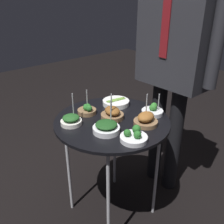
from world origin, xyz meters
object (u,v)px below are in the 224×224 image
at_px(bowl_broccoli_front_left, 153,111).
at_px(bowl_broccoli_front_right, 87,110).
at_px(bowl_spinach_front_center, 106,127).
at_px(serving_cart, 112,127).
at_px(bowl_roast_center, 112,114).
at_px(bowl_broccoli_back_left, 134,136).
at_px(waiter_figure, 175,50).
at_px(bowl_roast_back_right, 146,120).
at_px(bowl_spinach_far_rim, 71,120).
at_px(bowl_asparagus_mid_left, 116,102).

bearing_deg(bowl_broccoli_front_left, bowl_broccoli_front_right, -131.88).
xyz_separation_m(bowl_broccoli_front_right, bowl_spinach_front_center, (0.25, -0.06, 0.00)).
relative_size(serving_cart, bowl_roast_center, 4.28).
bearing_deg(bowl_broccoli_front_left, bowl_spinach_front_center, -93.17).
distance_m(serving_cart, bowl_spinach_front_center, 0.17).
xyz_separation_m(bowl_broccoli_back_left, bowl_spinach_front_center, (-0.16, -0.05, 0.01)).
relative_size(bowl_broccoli_front_right, waiter_figure, 0.09).
relative_size(bowl_roast_center, waiter_figure, 0.10).
xyz_separation_m(serving_cart, bowl_spinach_front_center, (0.09, -0.12, 0.08)).
height_order(serving_cart, bowl_roast_center, bowl_roast_center).
height_order(bowl_roast_back_right, waiter_figure, waiter_figure).
bearing_deg(bowl_spinach_far_rim, bowl_roast_center, 66.82).
xyz_separation_m(bowl_broccoli_back_left, waiter_figure, (-0.22, 0.59, 0.33)).
height_order(bowl_broccoli_back_left, bowl_spinach_far_rim, bowl_spinach_far_rim).
bearing_deg(bowl_spinach_far_rim, bowl_roast_back_right, 48.67).
distance_m(bowl_roast_back_right, bowl_spinach_far_rim, 0.43).
height_order(bowl_roast_center, bowl_broccoli_front_left, bowl_roast_center).
bearing_deg(waiter_figure, serving_cart, -92.89).
height_order(bowl_broccoli_back_left, bowl_spinach_front_center, bowl_spinach_front_center).
bearing_deg(bowl_spinach_far_rim, bowl_broccoli_back_left, 22.74).
relative_size(serving_cart, bowl_spinach_front_center, 4.28).
xyz_separation_m(bowl_broccoli_back_left, bowl_broccoli_front_left, (-0.14, 0.31, 0.00)).
bearing_deg(bowl_spinach_front_center, bowl_roast_center, 127.73).
bearing_deg(waiter_figure, bowl_broccoli_front_left, -73.46).
bearing_deg(bowl_spinach_front_center, serving_cart, 127.04).
xyz_separation_m(bowl_spinach_front_center, bowl_spinach_far_rim, (-0.20, -0.10, -0.00)).
bearing_deg(bowl_asparagus_mid_left, waiter_figure, 64.28).
bearing_deg(bowl_asparagus_mid_left, bowl_broccoli_back_left, -30.14).
distance_m(bowl_broccoli_front_right, bowl_roast_back_right, 0.38).
height_order(serving_cart, waiter_figure, waiter_figure).
bearing_deg(bowl_broccoli_front_left, bowl_roast_center, -117.95).
xyz_separation_m(bowl_roast_center, bowl_broccoli_back_left, (0.26, -0.08, -0.01)).
height_order(bowl_roast_center, bowl_roast_back_right, same).
xyz_separation_m(bowl_broccoli_front_right, waiter_figure, (0.19, 0.59, 0.32)).
bearing_deg(bowl_broccoli_front_right, waiter_figure, 72.07).
xyz_separation_m(bowl_roast_center, bowl_roast_back_right, (0.19, 0.09, 0.00)).
relative_size(bowl_roast_back_right, bowl_broccoli_front_left, 1.30).
xyz_separation_m(bowl_broccoli_back_left, bowl_spinach_far_rim, (-0.36, -0.15, 0.00)).
xyz_separation_m(bowl_roast_back_right, bowl_spinach_far_rim, (-0.28, -0.32, -0.01)).
xyz_separation_m(bowl_broccoli_front_right, bowl_spinach_far_rim, (0.05, -0.15, 0.00)).
xyz_separation_m(serving_cart, bowl_broccoli_front_left, (0.11, 0.24, 0.08)).
distance_m(bowl_roast_center, bowl_asparagus_mid_left, 0.20).
distance_m(bowl_asparagus_mid_left, bowl_spinach_far_rim, 0.38).
xyz_separation_m(bowl_roast_center, bowl_broccoli_front_left, (0.12, 0.23, -0.01)).
height_order(serving_cart, bowl_asparagus_mid_left, bowl_asparagus_mid_left).
relative_size(bowl_roast_center, bowl_broccoli_back_left, 1.21).
distance_m(bowl_roast_center, bowl_spinach_front_center, 0.17).
xyz_separation_m(bowl_roast_back_right, bowl_broccoli_front_left, (-0.06, 0.14, -0.01)).
bearing_deg(waiter_figure, bowl_broccoli_front_right, -107.93).
height_order(bowl_broccoli_back_left, bowl_asparagus_mid_left, bowl_broccoli_back_left).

